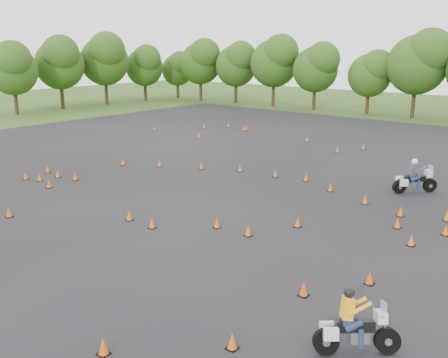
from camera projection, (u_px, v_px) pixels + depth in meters
ground at (168, 222)px, 22.59m from camera, size 140.00×140.00×0.00m
asphalt_pad at (247, 193)px, 27.05m from camera, size 62.00×62.00×0.00m
treeline at (447, 80)px, 46.44m from camera, size 87.50×32.33×11.08m
traffic_cones at (250, 184)px, 27.94m from camera, size 36.16×33.17×0.45m
rider_grey at (415, 175)px, 26.88m from camera, size 2.25×2.37×1.93m
rider_yellow at (359, 324)px, 12.66m from camera, size 2.18×2.02×1.76m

